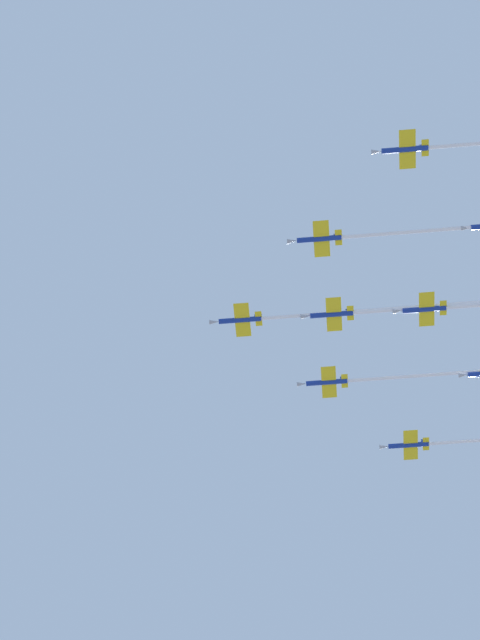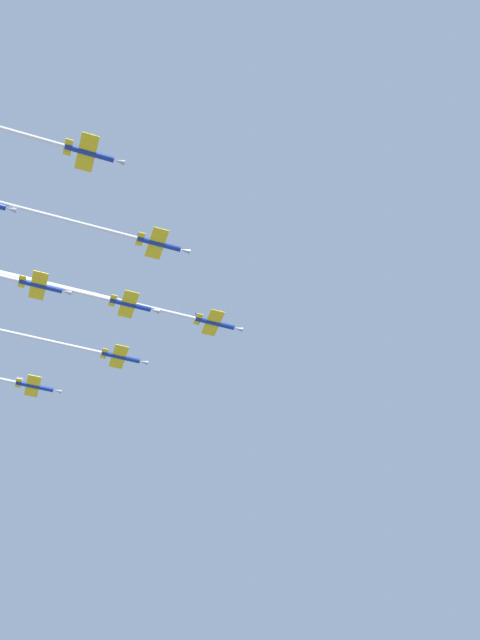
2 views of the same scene
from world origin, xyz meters
name	(u,v)px [view 2 (image 2 of 2)]	position (x,y,z in m)	size (l,w,h in m)	color
jet_lead	(142,306)	(6.42, 1.30, 215.71)	(16.80, 60.93, 2.49)	navy
jet_port_inner	(39,339)	(20.04, 25.83, 215.35)	(17.95, 66.11, 2.49)	navy
jet_starboard_inner	(52,216)	(-16.94, 20.61, 216.50)	(19.36, 72.43, 2.49)	navy
jet_port_outer	(27,280)	(0.69, 27.10, 215.16)	(19.67, 73.81, 2.49)	navy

